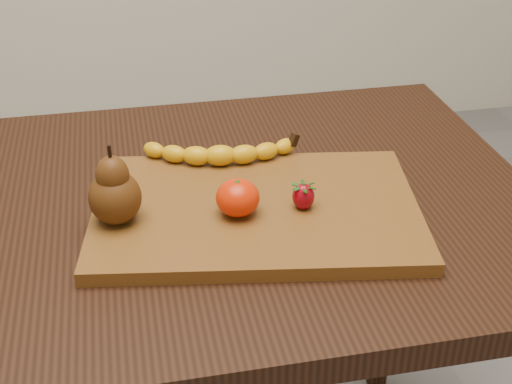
{
  "coord_description": "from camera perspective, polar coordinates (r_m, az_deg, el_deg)",
  "views": [
    {
      "loc": [
        -0.09,
        -0.88,
        1.3
      ],
      "look_at": [
        0.07,
        -0.06,
        0.8
      ],
      "focal_mm": 50.0,
      "sensor_mm": 36.0,
      "label": 1
    }
  ],
  "objects": [
    {
      "name": "cutting_board",
      "position": [
        0.99,
        0.0,
        -1.48
      ],
      "size": [
        0.49,
        0.37,
        0.02
      ],
      "primitive_type": "cube",
      "rotation": [
        0.0,
        0.0,
        -0.16
      ],
      "color": "brown",
      "rests_on": "table"
    },
    {
      "name": "pear",
      "position": [
        0.95,
        -11.33,
        0.59
      ],
      "size": [
        0.09,
        0.09,
        0.11
      ],
      "primitive_type": null,
      "rotation": [
        0.0,
        0.0,
        0.37
      ],
      "color": "#4D290C",
      "rests_on": "cutting_board"
    },
    {
      "name": "mandarin",
      "position": [
        0.96,
        -1.47,
        -0.46
      ],
      "size": [
        0.08,
        0.08,
        0.05
      ],
      "primitive_type": "ellipsoid",
      "rotation": [
        0.0,
        0.0,
        -0.37
      ],
      "color": "red",
      "rests_on": "cutting_board"
    },
    {
      "name": "table",
      "position": [
        1.1,
        -4.43,
        -4.99
      ],
      "size": [
        1.0,
        0.7,
        0.76
      ],
      "color": "black",
      "rests_on": "ground"
    },
    {
      "name": "banana",
      "position": [
        1.08,
        -2.88,
        2.94
      ],
      "size": [
        0.21,
        0.08,
        0.03
      ],
      "primitive_type": null,
      "rotation": [
        0.0,
        0.0,
        -0.14
      ],
      "color": "#E7AB0A",
      "rests_on": "cutting_board"
    },
    {
      "name": "strawberry",
      "position": [
        0.97,
        3.81,
        -0.28
      ],
      "size": [
        0.04,
        0.04,
        0.04
      ],
      "primitive_type": null,
      "rotation": [
        0.0,
        0.0,
        0.4
      ],
      "color": "maroon",
      "rests_on": "cutting_board"
    }
  ]
}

